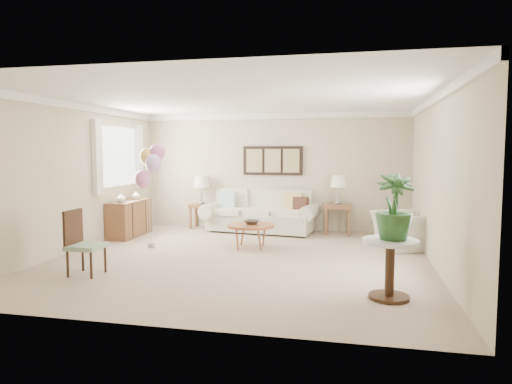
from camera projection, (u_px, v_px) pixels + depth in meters
ground_plane at (241, 259)px, 7.45m from camera, size 6.00×6.00×0.00m
room_shell at (235, 159)px, 7.43m from camera, size 6.04×6.04×2.60m
wall_art_triptych at (273, 161)px, 10.20m from camera, size 1.35×0.06×0.65m
sofa at (261, 215)px, 10.01m from camera, size 2.58×1.19×0.91m
end_table_left at (201, 208)px, 10.47m from camera, size 0.50×0.46×0.55m
end_table_right at (338, 209)px, 9.68m from camera, size 0.59×0.54×0.64m
lamp_left at (201, 182)px, 10.41m from camera, size 0.37×0.37×0.66m
lamp_right at (338, 182)px, 9.63m from camera, size 0.34×0.34×0.61m
coffee_table at (251, 226)px, 8.27m from camera, size 0.86×0.86×0.44m
decor_bowl at (252, 222)px, 8.28m from camera, size 0.30×0.30×0.07m
armchair at (402, 230)px, 8.25m from camera, size 1.16×1.24×0.65m
side_table at (390, 254)px, 5.38m from camera, size 0.66×0.66×0.71m
potted_plant at (394, 207)px, 5.33m from camera, size 0.52×0.52×0.78m
accent_chair at (82, 241)px, 6.46m from camera, size 0.46×0.46×0.93m
credenza at (129, 218)px, 9.46m from camera, size 0.46×1.20×0.74m
vase_white at (121, 198)px, 9.06m from camera, size 0.21×0.21×0.19m
vase_sage at (136, 195)px, 9.69m from camera, size 0.19×0.19×0.18m
balloon_cluster at (150, 163)px, 8.23m from camera, size 0.46×0.52×1.90m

